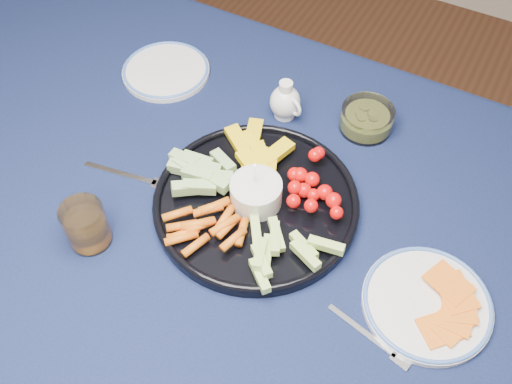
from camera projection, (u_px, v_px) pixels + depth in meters
The scene contains 9 objects.
dining_table at pixel (207, 230), 1.13m from camera, with size 1.67×1.07×0.75m.
crudite_platter at pixel (255, 199), 1.04m from camera, with size 0.38×0.38×0.12m.
creamer_pitcher at pixel (285, 102), 1.17m from camera, with size 0.08×0.06×0.09m.
pickle_bowl at pixel (366, 120), 1.16m from camera, with size 0.11×0.11×0.05m.
cheese_plate at pixel (427, 302), 0.93m from camera, with size 0.21×0.21×0.03m.
juice_tumbler at pixel (87, 227), 0.98m from camera, with size 0.07×0.07×0.09m.
fork_left at pixel (135, 178), 1.10m from camera, with size 0.18×0.05×0.00m.
fork_right at pixel (375, 341), 0.90m from camera, with size 0.15×0.05×0.00m.
side_plate_extra at pixel (166, 71), 1.27m from camera, with size 0.19×0.19×0.02m.
Camera 1 is at (0.39, -0.50, 1.60)m, focal length 40.00 mm.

